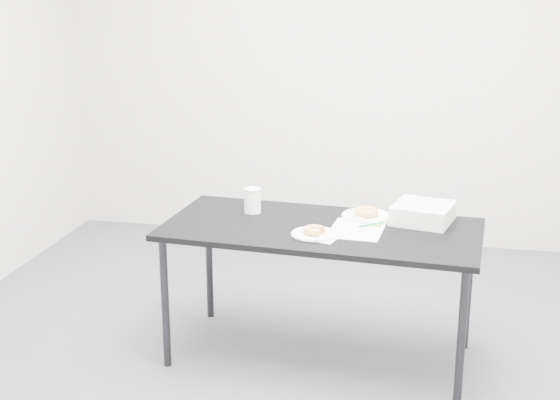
% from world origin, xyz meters
% --- Properties ---
extents(floor, '(4.00, 4.00, 0.00)m').
position_xyz_m(floor, '(0.00, 0.00, 0.00)').
color(floor, '#4E4E53').
rests_on(floor, ground).
extents(wall_back, '(4.00, 0.02, 2.70)m').
position_xyz_m(wall_back, '(0.00, 2.00, 1.35)').
color(wall_back, silver).
rests_on(wall_back, floor).
extents(table, '(1.57, 0.82, 0.70)m').
position_xyz_m(table, '(0.15, 0.13, 0.64)').
color(table, black).
rests_on(table, floor).
extents(scorecard, '(0.27, 0.33, 0.00)m').
position_xyz_m(scorecard, '(0.33, 0.12, 0.70)').
color(scorecard, white).
rests_on(scorecard, table).
extents(logo_patch, '(0.05, 0.05, 0.00)m').
position_xyz_m(logo_patch, '(0.41, 0.20, 0.70)').
color(logo_patch, green).
rests_on(logo_patch, scorecard).
extents(pen, '(0.12, 0.10, 0.01)m').
position_xyz_m(pen, '(0.39, 0.19, 0.70)').
color(pen, '#0B8048').
rests_on(pen, scorecard).
extents(napkin, '(0.19, 0.19, 0.00)m').
position_xyz_m(napkin, '(0.18, -0.03, 0.70)').
color(napkin, white).
rests_on(napkin, table).
extents(plate_near, '(0.22, 0.22, 0.01)m').
position_xyz_m(plate_near, '(0.14, -0.01, 0.70)').
color(plate_near, white).
rests_on(plate_near, napkin).
extents(donut_near, '(0.14, 0.14, 0.03)m').
position_xyz_m(donut_near, '(0.14, -0.01, 0.72)').
color(donut_near, gold).
rests_on(donut_near, plate_near).
extents(plate_far, '(0.25, 0.25, 0.01)m').
position_xyz_m(plate_far, '(0.35, 0.34, 0.70)').
color(plate_far, white).
rests_on(plate_far, table).
extents(donut_far, '(0.14, 0.14, 0.04)m').
position_xyz_m(donut_far, '(0.35, 0.34, 0.72)').
color(donut_far, gold).
rests_on(donut_far, plate_far).
extents(coffee_cup, '(0.09, 0.09, 0.13)m').
position_xyz_m(coffee_cup, '(-0.23, 0.29, 0.76)').
color(coffee_cup, white).
rests_on(coffee_cup, table).
extents(cup_lid, '(0.09, 0.09, 0.01)m').
position_xyz_m(cup_lid, '(0.30, 0.27, 0.70)').
color(cup_lid, silver).
rests_on(cup_lid, table).
extents(bakery_box, '(0.33, 0.33, 0.09)m').
position_xyz_m(bakery_box, '(0.63, 0.31, 0.74)').
color(bakery_box, white).
rests_on(bakery_box, table).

